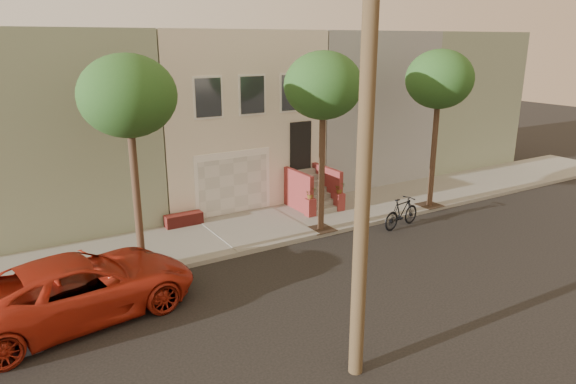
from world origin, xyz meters
TOP-DOWN VIEW (x-y plane):
  - ground at (0.00, 0.00)m, footprint 90.00×90.00m
  - sidewalk at (0.00, 5.35)m, footprint 40.00×3.70m
  - house_row at (0.00, 11.19)m, footprint 33.10×11.70m
  - tree_left at (-5.50, 3.90)m, footprint 2.70×2.57m
  - tree_mid at (1.00, 3.90)m, footprint 2.70×2.57m
  - tree_right at (6.50, 3.90)m, footprint 2.70×2.57m
  - pickup_truck at (-7.54, 2.18)m, footprint 6.13×3.51m
  - motorcycle at (3.94, 2.85)m, footprint 2.00×0.88m

SIDE VIEW (x-z plane):
  - ground at x=0.00m, z-range 0.00..0.00m
  - sidewalk at x=0.00m, z-range 0.00..0.15m
  - motorcycle at x=3.94m, z-range 0.00..1.16m
  - pickup_truck at x=-7.54m, z-range 0.00..1.61m
  - house_row at x=0.00m, z-range 0.14..7.14m
  - tree_left at x=-5.50m, z-range 2.11..8.41m
  - tree_mid at x=1.00m, z-range 2.11..8.41m
  - tree_right at x=6.50m, z-range 2.11..8.41m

